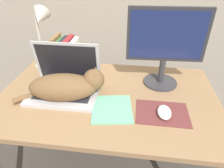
% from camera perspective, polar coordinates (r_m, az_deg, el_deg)
% --- Properties ---
extents(desk, '(1.24, 0.77, 0.73)m').
position_cam_1_polar(desk, '(1.19, -1.26, -6.06)').
color(desk, '#93704C').
rests_on(desk, ground_plane).
extents(laptop, '(0.38, 0.27, 0.28)m').
position_cam_1_polar(laptop, '(1.17, -13.29, -0.08)').
color(laptop, '#B7B7BC').
rests_on(laptop, desk).
extents(cat, '(0.48, 0.23, 0.16)m').
position_cam_1_polar(cat, '(1.11, -12.67, -0.60)').
color(cat, brown).
rests_on(cat, desk).
extents(external_monitor, '(0.44, 0.21, 0.46)m').
position_cam_1_polar(external_monitor, '(1.17, 15.12, 10.93)').
color(external_monitor, '#333338').
rests_on(external_monitor, desk).
extents(mousepad, '(0.26, 0.19, 0.00)m').
position_cam_1_polar(mousepad, '(1.05, 14.12, -8.01)').
color(mousepad, brown).
rests_on(mousepad, desk).
extents(computer_mouse, '(0.07, 0.11, 0.03)m').
position_cam_1_polar(computer_mouse, '(1.03, 14.73, -7.78)').
color(computer_mouse, silver).
rests_on(computer_mouse, mousepad).
extents(book_row, '(0.15, 0.17, 0.23)m').
position_cam_1_polar(book_row, '(1.41, -12.78, 8.37)').
color(book_row, olive).
rests_on(book_row, desk).
extents(desk_lamp, '(0.17, 0.17, 0.43)m').
position_cam_1_polar(desk_lamp, '(1.38, -19.70, 14.71)').
color(desk_lamp, beige).
rests_on(desk_lamp, desk).
extents(notepad, '(0.23, 0.25, 0.01)m').
position_cam_1_polar(notepad, '(1.04, -0.02, -7.09)').
color(notepad, '#6BBC93').
rests_on(notepad, desk).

